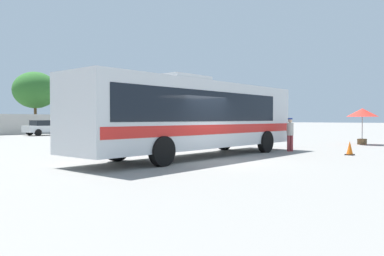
{
  "coord_description": "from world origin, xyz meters",
  "views": [
    {
      "loc": [
        -12.09,
        -8.18,
        1.63
      ],
      "look_at": [
        0.77,
        1.7,
        1.23
      ],
      "focal_mm": 35.71,
      "sensor_mm": 36.0,
      "label": 1
    }
  ],
  "objects_px": {
    "roadside_tree_right": "(35,90)",
    "traffic_cone_on_apron": "(350,148)",
    "vendor_umbrella_near_gate_red": "(362,114)",
    "coach_bus_silver_red": "(195,114)",
    "attendant_by_bus_door": "(290,132)",
    "parked_car_rightmost_white": "(46,127)"
  },
  "relations": [
    {
      "from": "roadside_tree_right",
      "to": "traffic_cone_on_apron",
      "type": "xyz_separation_m",
      "value": [
        -6.17,
        -36.56,
        -4.62
      ]
    },
    {
      "from": "roadside_tree_right",
      "to": "vendor_umbrella_near_gate_red",
      "type": "bearing_deg",
      "value": -87.38
    },
    {
      "from": "coach_bus_silver_red",
      "to": "traffic_cone_on_apron",
      "type": "bearing_deg",
      "value": -45.71
    },
    {
      "from": "vendor_umbrella_near_gate_red",
      "to": "traffic_cone_on_apron",
      "type": "distance_m",
      "value": 8.07
    },
    {
      "from": "coach_bus_silver_red",
      "to": "attendant_by_bus_door",
      "type": "xyz_separation_m",
      "value": [
        5.13,
        -2.1,
        -0.87
      ]
    },
    {
      "from": "vendor_umbrella_near_gate_red",
      "to": "coach_bus_silver_red",
      "type": "bearing_deg",
      "value": 163.86
    },
    {
      "from": "coach_bus_silver_red",
      "to": "roadside_tree_right",
      "type": "height_order",
      "value": "roadside_tree_right"
    },
    {
      "from": "attendant_by_bus_door",
      "to": "parked_car_rightmost_white",
      "type": "relative_size",
      "value": 0.38
    },
    {
      "from": "attendant_by_bus_door",
      "to": "roadside_tree_right",
      "type": "xyz_separation_m",
      "value": [
        5.93,
        33.64,
        3.98
      ]
    },
    {
      "from": "coach_bus_silver_red",
      "to": "parked_car_rightmost_white",
      "type": "distance_m",
      "value": 25.68
    },
    {
      "from": "attendant_by_bus_door",
      "to": "traffic_cone_on_apron",
      "type": "xyz_separation_m",
      "value": [
        -0.24,
        -2.92,
        -0.64
      ]
    },
    {
      "from": "coach_bus_silver_red",
      "to": "vendor_umbrella_near_gate_red",
      "type": "distance_m",
      "value": 13.2
    },
    {
      "from": "attendant_by_bus_door",
      "to": "parked_car_rightmost_white",
      "type": "distance_m",
      "value": 26.63
    },
    {
      "from": "parked_car_rightmost_white",
      "to": "traffic_cone_on_apron",
      "type": "height_order",
      "value": "parked_car_rightmost_white"
    },
    {
      "from": "coach_bus_silver_red",
      "to": "vendor_umbrella_near_gate_red",
      "type": "height_order",
      "value": "coach_bus_silver_red"
    },
    {
      "from": "parked_car_rightmost_white",
      "to": "traffic_cone_on_apron",
      "type": "bearing_deg",
      "value": -96.12
    },
    {
      "from": "vendor_umbrella_near_gate_red",
      "to": "roadside_tree_right",
      "type": "bearing_deg",
      "value": 92.62
    },
    {
      "from": "parked_car_rightmost_white",
      "to": "traffic_cone_on_apron",
      "type": "distance_m",
      "value": 29.56
    },
    {
      "from": "roadside_tree_right",
      "to": "attendant_by_bus_door",
      "type": "bearing_deg",
      "value": -100.0
    },
    {
      "from": "coach_bus_silver_red",
      "to": "traffic_cone_on_apron",
      "type": "distance_m",
      "value": 7.16
    },
    {
      "from": "vendor_umbrella_near_gate_red",
      "to": "roadside_tree_right",
      "type": "relative_size",
      "value": 0.32
    },
    {
      "from": "vendor_umbrella_near_gate_red",
      "to": "roadside_tree_right",
      "type": "xyz_separation_m",
      "value": [
        -1.61,
        35.21,
        2.98
      ]
    }
  ]
}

